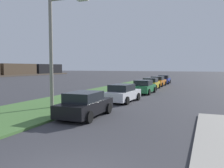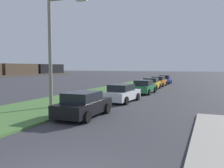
# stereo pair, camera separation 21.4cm
# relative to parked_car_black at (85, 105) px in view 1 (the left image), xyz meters

# --- Properties ---
(grass_median) EXTENTS (60.00, 6.00, 0.12)m
(grass_median) POSITION_rel_parked_car_black_xyz_m (2.84, 4.09, -0.66)
(grass_median) COLOR #477238
(grass_median) RESTS_ON ground
(parked_car_black) EXTENTS (4.33, 2.08, 1.47)m
(parked_car_black) POSITION_rel_parked_car_black_xyz_m (0.00, 0.00, 0.00)
(parked_car_black) COLOR black
(parked_car_black) RESTS_ON ground
(parked_car_white) EXTENTS (4.38, 2.19, 1.47)m
(parked_car_white) POSITION_rel_parked_car_black_xyz_m (6.41, -0.04, 0.00)
(parked_car_white) COLOR silver
(parked_car_white) RESTS_ON ground
(parked_car_green) EXTENTS (4.31, 2.04, 1.47)m
(parked_car_green) POSITION_rel_parked_car_black_xyz_m (13.06, -0.15, 0.00)
(parked_car_green) COLOR #1E6B38
(parked_car_green) RESTS_ON ground
(parked_car_yellow) EXTENTS (4.36, 2.14, 1.47)m
(parked_car_yellow) POSITION_rel_parked_car_black_xyz_m (18.34, 0.24, 0.00)
(parked_car_yellow) COLOR gold
(parked_car_yellow) RESTS_ON ground
(parked_car_orange) EXTENTS (4.32, 2.05, 1.47)m
(parked_car_orange) POSITION_rel_parked_car_black_xyz_m (23.62, 0.35, 0.00)
(parked_car_orange) COLOR orange
(parked_car_orange) RESTS_ON ground
(parked_car_blue) EXTENTS (4.37, 2.16, 1.47)m
(parked_car_blue) POSITION_rel_parked_car_black_xyz_m (28.98, 0.35, 0.00)
(parked_car_blue) COLOR #23389E
(parked_car_blue) RESTS_ON ground
(streetlight) EXTENTS (0.47, 2.88, 7.50)m
(streetlight) POSITION_rel_parked_car_black_xyz_m (1.45, 3.02, 3.67)
(streetlight) COLOR gray
(streetlight) RESTS_ON ground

